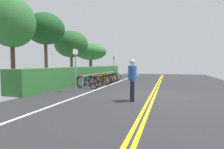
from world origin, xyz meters
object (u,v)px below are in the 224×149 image
object	(u,v)px
bicycle_7	(111,77)
tree_near_left	(12,22)
bicycle_6	(109,78)
pedestrian	(132,77)
bicycle_4	(102,79)
bicycle_2	(98,80)
bicycle_0	(87,82)
bike_rack	(101,76)
sign_post_near	(75,66)
bicycle_3	(100,80)
bicycle_5	(106,78)
tree_far_right	(71,44)
tree_mid	(45,29)
bicycle_1	(90,81)
sign_post_far	(114,65)
tree_extra	(91,52)

from	to	relation	value
bicycle_7	tree_near_left	distance (m)	8.19
bicycle_6	tree_near_left	xyz separation A→B (m)	(-5.86, 3.49, 3.33)
pedestrian	tree_near_left	size ratio (longest dim) A/B	0.32
pedestrian	bicycle_4	bearing A→B (deg)	31.17
bicycle_2	bicycle_4	bearing A→B (deg)	7.54
bicycle_0	bicycle_7	size ratio (longest dim) A/B	1.03
bike_rack	bicycle_0	bearing A→B (deg)	-179.36
bicycle_0	sign_post_near	bearing A→B (deg)	-179.34
bicycle_3	bicycle_5	distance (m)	1.37
tree_far_right	bicycle_0	bearing A→B (deg)	-141.38
bike_rack	bicycle_7	distance (m)	2.46
bicycle_3	sign_post_near	bearing A→B (deg)	-179.78
bike_rack	bicycle_5	xyz separation A→B (m)	(1.07, -0.02, -0.24)
pedestrian	tree_mid	world-z (taller)	tree_mid
bicycle_3	tree_far_right	size ratio (longest dim) A/B	0.39
bicycle_4	bike_rack	bearing A→B (deg)	-175.83
tree_mid	tree_far_right	xyz separation A→B (m)	(3.49, -0.00, -0.70)
bicycle_1	bicycle_6	xyz separation A→B (m)	(3.32, -0.11, -0.00)
bicycle_2	bicycle_4	world-z (taller)	bicycle_4
bike_rack	bicycle_7	xyz separation A→B (m)	(2.45, 0.08, -0.25)
bike_rack	bicycle_3	distance (m)	0.39
bicycle_1	bicycle_7	size ratio (longest dim) A/B	1.04
tree_far_right	tree_mid	bearing A→B (deg)	179.95
bicycle_0	sign_post_far	size ratio (longest dim) A/B	0.79
bicycle_3	tree_mid	distance (m)	5.29
bicycle_0	bicycle_6	xyz separation A→B (m)	(4.07, 0.05, -0.03)
bicycle_1	tree_near_left	world-z (taller)	tree_near_left
sign_post_far	tree_mid	distance (m)	6.54
bicycle_1	bike_rack	bearing A→B (deg)	-4.27
sign_post_far	tree_extra	world-z (taller)	tree_extra
bicycle_0	tree_near_left	xyz separation A→B (m)	(-1.80, 3.54, 3.30)
bicycle_1	tree_mid	xyz separation A→B (m)	(0.56, 3.68, 3.56)
bicycle_0	tree_mid	bearing A→B (deg)	71.14
bicycle_3	bicycle_5	size ratio (longest dim) A/B	0.96
bike_rack	pedestrian	world-z (taller)	pedestrian
sign_post_near	bicycle_5	bearing A→B (deg)	0.32
bike_rack	bicycle_2	size ratio (longest dim) A/B	3.50
sign_post_near	tree_mid	bearing A→B (deg)	55.60
sign_post_near	bicycle_3	bearing A→B (deg)	0.22
bicycle_6	tree_mid	world-z (taller)	tree_mid
pedestrian	tree_far_right	size ratio (longest dim) A/B	0.37
bicycle_0	sign_post_far	distance (m)	6.19
bike_rack	tree_extra	size ratio (longest dim) A/B	1.58
bicycle_0	sign_post_near	size ratio (longest dim) A/B	0.77
bicycle_7	tree_far_right	xyz separation A→B (m)	(-0.06, 3.73, 2.85)
bicycle_2	pedestrian	bearing A→B (deg)	-143.07
pedestrian	tree_extra	xyz separation A→B (m)	(11.47, 6.96, 1.84)
sign_post_near	pedestrian	bearing A→B (deg)	-113.01
bicycle_6	bicycle_7	distance (m)	0.79
bicycle_2	sign_post_near	size ratio (longest dim) A/B	0.75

